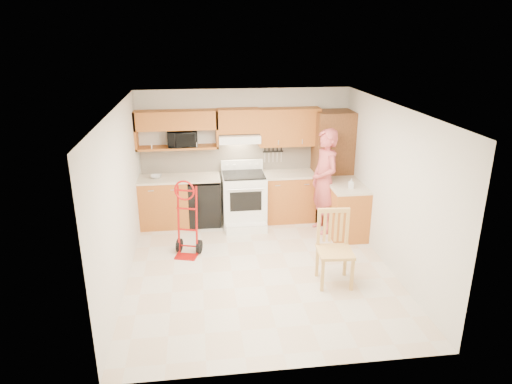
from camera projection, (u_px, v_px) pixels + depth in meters
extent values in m
cube|color=beige|center=(260.00, 270.00, 7.16)|extent=(4.00, 4.50, 0.02)
cube|color=white|center=(261.00, 107.00, 6.32)|extent=(4.00, 4.50, 0.02)
cube|color=beige|center=(244.00, 154.00, 8.85)|extent=(4.00, 0.02, 2.50)
cube|color=beige|center=(291.00, 269.00, 4.62)|extent=(4.00, 0.02, 2.50)
cube|color=beige|center=(119.00, 200.00, 6.50)|extent=(0.02, 4.50, 2.50)
cube|color=beige|center=(391.00, 188.00, 6.98)|extent=(0.02, 4.50, 2.50)
cube|color=beige|center=(245.00, 157.00, 8.84)|extent=(3.92, 0.03, 0.55)
cube|color=#A55D21|center=(164.00, 203.00, 8.64)|extent=(0.90, 0.60, 0.90)
cube|color=black|center=(205.00, 202.00, 8.74)|extent=(0.60, 0.60, 0.85)
cube|color=#A55D21|center=(289.00, 197.00, 8.93)|extent=(1.14, 0.60, 0.90)
cube|color=#BDB49D|center=(179.00, 178.00, 8.52)|extent=(1.50, 0.63, 0.04)
cube|color=#BDB49D|center=(289.00, 174.00, 8.77)|extent=(1.14, 0.63, 0.04)
cube|color=#A55D21|center=(345.00, 210.00, 8.28)|extent=(0.60, 1.00, 0.90)
cube|color=#BDB49D|center=(347.00, 185.00, 8.13)|extent=(0.63, 1.00, 0.04)
cube|color=brown|center=(332.00, 166.00, 8.83)|extent=(0.70, 0.60, 2.10)
cube|color=#A55D21|center=(176.00, 120.00, 8.29)|extent=(1.50, 0.33, 0.34)
cube|color=#A55D21|center=(178.00, 147.00, 8.46)|extent=(1.50, 0.33, 0.04)
cube|color=#A55D21|center=(239.00, 121.00, 8.44)|extent=(0.76, 0.33, 0.44)
cube|color=#A55D21|center=(289.00, 127.00, 8.60)|extent=(1.14, 0.33, 0.70)
cube|color=white|center=(239.00, 138.00, 8.49)|extent=(0.76, 0.46, 0.14)
imported|color=black|center=(182.00, 138.00, 8.42)|extent=(0.57, 0.41, 0.30)
imported|color=#BB4D4F|center=(325.00, 181.00, 8.23)|extent=(0.58, 0.77, 1.91)
imported|color=white|center=(351.00, 184.00, 7.88)|extent=(0.09, 0.09, 0.18)
imported|color=white|center=(156.00, 177.00, 8.46)|extent=(0.22, 0.22, 0.05)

